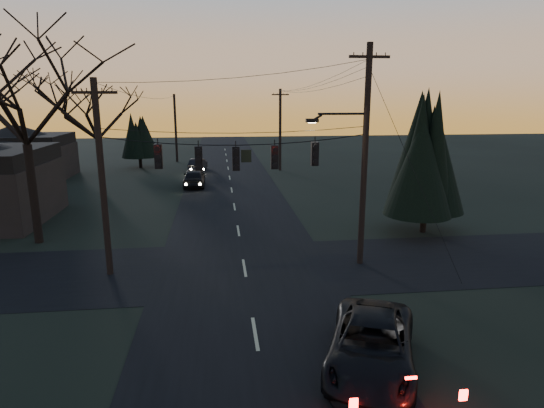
{
  "coord_description": "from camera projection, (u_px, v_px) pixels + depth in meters",
  "views": [
    {
      "loc": [
        -1.08,
        -9.75,
        7.76
      ],
      "look_at": [
        1.12,
        8.58,
        3.36
      ],
      "focal_mm": 30.0,
      "sensor_mm": 36.0,
      "label": 1
    }
  ],
  "objects": [
    {
      "name": "sedan_oncoming_b",
      "position": [
        198.0,
        165.0,
        48.0
      ],
      "size": [
        1.96,
        4.16,
        1.32
      ],
      "primitive_type": "imported",
      "rotation": [
        0.0,
        0.0,
        3.0
      ],
      "color": "black",
      "rests_on": "ground"
    },
    {
      "name": "utility_pole_right",
      "position": [
        360.0,
        263.0,
        21.63
      ],
      "size": [
        5.0,
        0.3,
        10.0
      ],
      "primitive_type": null,
      "color": "black",
      "rests_on": "ground"
    },
    {
      "name": "utility_pole_far_l",
      "position": [
        177.0,
        162.0,
        55.08
      ],
      "size": [
        0.3,
        0.3,
        8.0
      ],
      "primitive_type": null,
      "color": "black",
      "rests_on": "ground"
    },
    {
      "name": "bare_tree_dist",
      "position": [
        96.0,
        117.0,
        35.95
      ],
      "size": [
        7.58,
        7.58,
        8.77
      ],
      "color": "black",
      "rests_on": "ground"
    },
    {
      "name": "house_left_far",
      "position": [
        18.0,
        152.0,
        43.2
      ],
      "size": [
        9.0,
        7.0,
        5.2
      ],
      "color": "black",
      "rests_on": "ground"
    },
    {
      "name": "utility_pole_left",
      "position": [
        110.0,
        274.0,
        20.3
      ],
      "size": [
        1.8,
        0.3,
        8.5
      ],
      "primitive_type": null,
      "color": "black",
      "rests_on": "ground"
    },
    {
      "name": "sedan_oncoming_a",
      "position": [
        194.0,
        178.0,
        39.81
      ],
      "size": [
        1.84,
        4.54,
        1.54
      ],
      "primitive_type": "imported",
      "rotation": [
        0.0,
        0.0,
        3.15
      ],
      "color": "black",
      "rests_on": "ground"
    },
    {
      "name": "bare_tree_left",
      "position": [
        22.0,
        102.0,
        22.98
      ],
      "size": [
        9.88,
        9.88,
        10.66
      ],
      "color": "black",
      "rests_on": "ground"
    },
    {
      "name": "evergreen_right",
      "position": [
        429.0,
        157.0,
        25.6
      ],
      "size": [
        3.83,
        3.83,
        7.64
      ],
      "color": "black",
      "rests_on": "ground"
    },
    {
      "name": "cross_road",
      "position": [
        244.0,
        268.0,
        21.0
      ],
      "size": [
        60.0,
        7.0,
        0.02
      ],
      "primitive_type": "cube",
      "color": "black",
      "rests_on": "ground"
    },
    {
      "name": "evergreen_dist",
      "position": [
        139.0,
        138.0,
        49.7
      ],
      "size": [
        3.42,
        3.42,
        5.49
      ],
      "color": "black",
      "rests_on": "ground"
    },
    {
      "name": "main_road",
      "position": [
        236.0,
        214.0,
        30.65
      ],
      "size": [
        8.0,
        120.0,
        0.02
      ],
      "primitive_type": "cube",
      "color": "black",
      "rests_on": "ground"
    },
    {
      "name": "suv_near",
      "position": [
        372.0,
        345.0,
        13.16
      ],
      "size": [
        4.14,
        5.72,
        1.44
      ],
      "primitive_type": "imported",
      "rotation": [
        0.0,
        0.0,
        -0.38
      ],
      "color": "black",
      "rests_on": "ground"
    },
    {
      "name": "span_signal_assembly",
      "position": [
        237.0,
        157.0,
        19.77
      ],
      "size": [
        11.5,
        0.44,
        1.66
      ],
      "color": "black",
      "rests_on": "ground"
    },
    {
      "name": "utility_pole_far_r",
      "position": [
        280.0,
        170.0,
        48.68
      ],
      "size": [
        1.8,
        0.3,
        8.5
      ],
      "primitive_type": null,
      "color": "black",
      "rests_on": "ground"
    }
  ]
}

